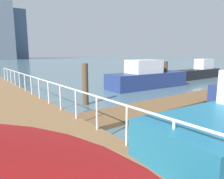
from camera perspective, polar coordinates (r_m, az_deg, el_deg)
name	(u,v)px	position (r m, az deg, el deg)	size (l,w,h in m)	color
ground_plane	(54,86)	(18.41, -15.58, 0.93)	(300.00, 300.00, 0.00)	slate
floating_dock	(185,100)	(12.65, 19.27, -2.79)	(14.68, 2.00, 0.18)	brown
boardwalk_railing	(67,93)	(8.18, -12.15, -1.04)	(0.06, 26.86, 1.08)	white
dock_piling_0	(85,84)	(11.18, -7.34, 1.41)	(0.33, 0.33, 2.22)	brown
dock_piling_2	(165,74)	(18.42, 14.43, 4.25)	(0.33, 0.33, 2.08)	#473826
moored_boat_0	(147,77)	(17.11, 9.54, 3.32)	(7.17, 2.43, 2.25)	navy
moored_boat_4	(199,72)	(25.34, 22.83, 4.56)	(6.90, 1.55, 2.14)	black
skyline_tower_3	(17,35)	(125.05, -24.53, 13.48)	(7.93, 11.72, 25.15)	slate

